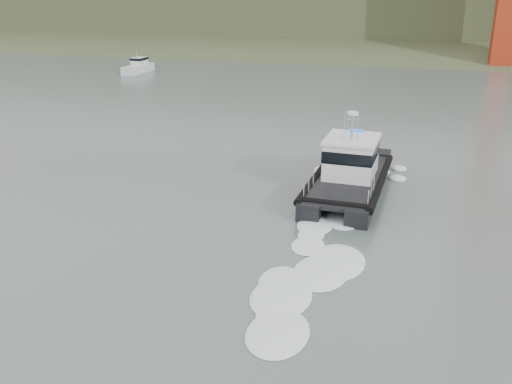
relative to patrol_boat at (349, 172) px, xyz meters
The scene contains 4 objects.
ground 15.14m from the patrol_boat, 98.07° to the right, with size 400.00×400.00×0.00m, color #546360.
headlands 110.74m from the patrol_boat, 91.10° to the left, with size 500.00×105.36×27.12m.
patrol_boat is the anchor object (origin of this frame).
motorboat 54.26m from the patrol_boat, 129.90° to the left, with size 2.45×6.20×3.34m.
Camera 1 is at (5.27, -19.15, 12.60)m, focal length 40.00 mm.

